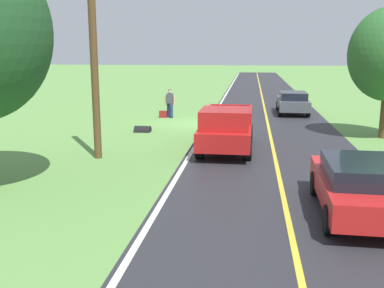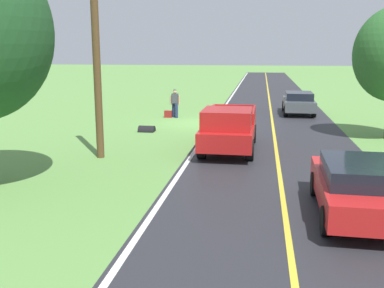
% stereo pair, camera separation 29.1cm
% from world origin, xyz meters
% --- Properties ---
extents(ground_plane, '(200.00, 200.00, 0.00)m').
position_xyz_m(ground_plane, '(0.00, 0.00, 0.00)').
color(ground_plane, '#609347').
extents(road_surface, '(6.92, 120.00, 0.00)m').
position_xyz_m(road_surface, '(-4.17, 0.00, 0.00)').
color(road_surface, '#28282D').
rests_on(road_surface, ground).
extents(lane_edge_line, '(0.16, 117.60, 0.00)m').
position_xyz_m(lane_edge_line, '(-0.89, 0.00, 0.01)').
color(lane_edge_line, silver).
rests_on(lane_edge_line, ground).
extents(lane_centre_line, '(0.14, 117.60, 0.00)m').
position_xyz_m(lane_centre_line, '(-4.17, 0.00, 0.01)').
color(lane_centre_line, gold).
rests_on(lane_centre_line, ground).
extents(hitchhiker_walking, '(0.62, 0.51, 1.75)m').
position_xyz_m(hitchhiker_walking, '(1.67, -2.00, 0.98)').
color(hitchhiker_walking, navy).
rests_on(hitchhiker_walking, ground).
extents(suitcase_carried, '(0.47, 0.22, 0.42)m').
position_xyz_m(suitcase_carried, '(2.08, -1.90, 0.21)').
color(suitcase_carried, maroon).
rests_on(suitcase_carried, ground).
extents(pickup_truck_passing, '(2.14, 5.42, 1.82)m').
position_xyz_m(pickup_truck_passing, '(-2.24, 6.70, 0.97)').
color(pickup_truck_passing, '#B21919').
rests_on(pickup_truck_passing, ground).
extents(sedan_near_oncoming, '(1.96, 4.42, 1.41)m').
position_xyz_m(sedan_near_oncoming, '(-5.88, -4.77, 0.75)').
color(sedan_near_oncoming, '#4C5156').
rests_on(sedan_near_oncoming, ground).
extents(sedan_mid_oncoming, '(2.02, 4.45, 1.41)m').
position_xyz_m(sedan_mid_oncoming, '(-5.88, 13.41, 0.75)').
color(sedan_mid_oncoming, red).
rests_on(sedan_mid_oncoming, ground).
extents(utility_pole_roadside, '(0.28, 0.28, 7.68)m').
position_xyz_m(utility_pole_roadside, '(2.51, 8.55, 3.84)').
color(utility_pole_roadside, brown).
rests_on(utility_pole_roadside, ground).
extents(drainage_culvert, '(0.80, 0.60, 0.60)m').
position_xyz_m(drainage_culvert, '(2.16, 2.94, 0.00)').
color(drainage_culvert, black).
rests_on(drainage_culvert, ground).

